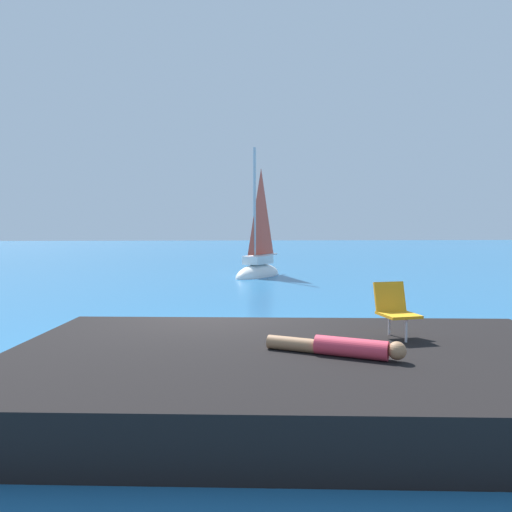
# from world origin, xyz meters

# --- Properties ---
(ground_plane) EXTENTS (160.00, 160.00, 0.00)m
(ground_plane) POSITION_xyz_m (0.00, 0.00, 0.00)
(ground_plane) COLOR #236093
(shore_ledge) EXTENTS (8.11, 5.22, 0.65)m
(shore_ledge) POSITION_xyz_m (1.14, -2.68, 0.32)
(shore_ledge) COLOR black
(shore_ledge) RESTS_ON ground
(boulder_seaward) EXTENTS (0.93, 0.73, 0.60)m
(boulder_seaward) POSITION_xyz_m (-1.21, -0.08, 0.00)
(boulder_seaward) COLOR black
(boulder_seaward) RESTS_ON ground
(boulder_inland) EXTENTS (1.09, 1.01, 0.66)m
(boulder_inland) POSITION_xyz_m (3.23, 0.01, 0.00)
(boulder_inland) COLOR black
(boulder_inland) RESTS_ON ground
(sailboat_near) EXTENTS (2.94, 3.47, 6.52)m
(sailboat_near) POSITION_xyz_m (1.94, 13.18, 0.35)
(sailboat_near) COLOR white
(sailboat_near) RESTS_ON ground
(person_sunbather) EXTENTS (1.61, 0.97, 0.25)m
(person_sunbather) POSITION_xyz_m (1.60, -3.05, 0.76)
(person_sunbather) COLOR #DB384C
(person_sunbather) RESTS_ON shore_ledge
(beach_chair) EXTENTS (0.56, 0.66, 0.80)m
(beach_chair) POSITION_xyz_m (2.65, -2.10, 1.09)
(beach_chair) COLOR orange
(beach_chair) RESTS_ON shore_ledge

